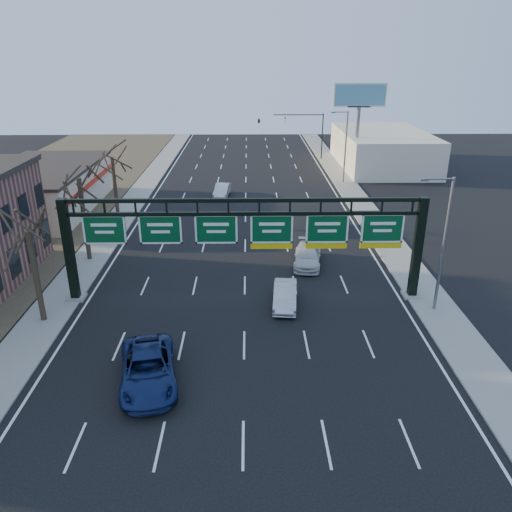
{
  "coord_description": "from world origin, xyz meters",
  "views": [
    {
      "loc": [
        0.29,
        -23.04,
        16.08
      ],
      "look_at": [
        0.79,
        7.88,
        3.2
      ],
      "focal_mm": 35.0,
      "sensor_mm": 36.0,
      "label": 1
    }
  ],
  "objects_px": {
    "car_silver_sedan": "(285,295)",
    "car_white_wagon": "(308,256)",
    "sign_gantry": "(246,236)",
    "car_blue_suv": "(148,369)"
  },
  "relations": [
    {
      "from": "car_silver_sedan",
      "to": "car_white_wagon",
      "type": "distance_m",
      "value": 7.26
    },
    {
      "from": "car_silver_sedan",
      "to": "car_white_wagon",
      "type": "bearing_deg",
      "value": 76.6
    },
    {
      "from": "car_blue_suv",
      "to": "car_white_wagon",
      "type": "distance_m",
      "value": 18.24
    },
    {
      "from": "car_blue_suv",
      "to": "sign_gantry",
      "type": "bearing_deg",
      "value": 50.96
    },
    {
      "from": "car_blue_suv",
      "to": "car_white_wagon",
      "type": "height_order",
      "value": "car_blue_suv"
    },
    {
      "from": "car_white_wagon",
      "to": "sign_gantry",
      "type": "bearing_deg",
      "value": -121.79
    },
    {
      "from": "sign_gantry",
      "to": "car_white_wagon",
      "type": "height_order",
      "value": "sign_gantry"
    },
    {
      "from": "car_blue_suv",
      "to": "car_silver_sedan",
      "type": "bearing_deg",
      "value": 36.74
    },
    {
      "from": "sign_gantry",
      "to": "car_white_wagon",
      "type": "xyz_separation_m",
      "value": [
        4.87,
        5.77,
        -3.89
      ]
    },
    {
      "from": "sign_gantry",
      "to": "car_silver_sedan",
      "type": "bearing_deg",
      "value": -23.36
    }
  ]
}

